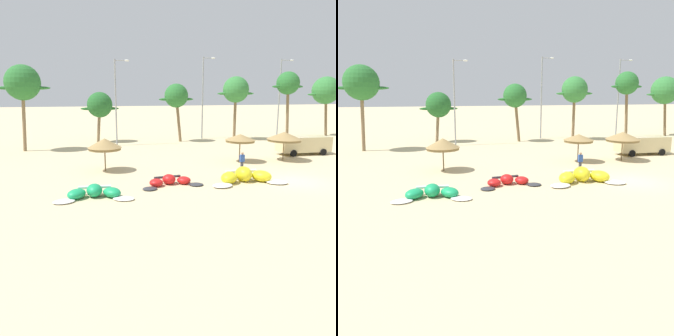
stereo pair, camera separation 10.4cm
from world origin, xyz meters
TOP-DOWN VIEW (x-y plane):
  - ground_plane at (0.00, 0.00)m, footprint 260.00×260.00m
  - kite_far_left at (-14.16, -0.90)m, footprint 5.03×2.44m
  - kite_left at (-8.97, 1.03)m, footprint 4.56×2.31m
  - kite_left_of_center at (-3.56, 0.60)m, footprint 5.85×2.67m
  - beach_umbrella_near_van at (-13.12, 6.52)m, footprint 2.73×2.73m
  - beach_umbrella_middle at (-0.93, 7.66)m, footprint 2.73×2.73m
  - beach_umbrella_near_palms at (3.36, 7.44)m, footprint 3.17×3.17m
  - parked_van at (6.93, 9.94)m, footprint 5.35×2.23m
  - person_near_kites at (-2.44, 3.72)m, footprint 0.36×0.24m
  - palm_leftmost at (-20.82, 18.39)m, footprint 5.56×3.71m
  - palm_left at (-12.80, 23.63)m, footprint 4.73×3.15m
  - palm_left_of_gap at (-3.36, 22.04)m, footprint 4.46×2.98m
  - palm_center_left at (4.60, 22.04)m, footprint 5.05×3.37m
  - palm_center_right at (11.01, 20.33)m, footprint 4.39×2.93m
  - palm_right_of_gap at (18.74, 23.23)m, footprint 5.76×3.84m
  - lamppost_west at (-10.93, 20.35)m, footprint 1.78×0.24m
  - lamppost_west_center at (0.87, 24.06)m, footprint 1.73×0.24m
  - lamppost_east_center at (11.45, 22.87)m, footprint 1.91×0.24m

SIDE VIEW (x-z plane):
  - ground_plane at x=0.00m, z-range 0.00..0.00m
  - kite_left at x=-8.97m, z-range -0.08..0.63m
  - kite_far_left at x=-14.16m, z-range -0.09..0.71m
  - kite_left_of_center at x=-3.56m, z-range -0.13..0.95m
  - person_near_kites at x=-2.44m, z-range 0.01..1.63m
  - parked_van at x=6.93m, z-range 0.17..2.01m
  - beach_umbrella_middle at x=-0.93m, z-range 0.92..3.49m
  - beach_umbrella_near_van at x=-13.12m, z-range 0.87..3.55m
  - beach_umbrella_near_palms at x=3.36m, z-range 0.91..3.60m
  - palm_left at x=-12.80m, z-range 1.49..7.76m
  - lamppost_west at x=-10.93m, z-range 0.54..10.50m
  - palm_left_of_gap at x=-3.36m, z-range 2.06..9.34m
  - lamppost_east_center at x=11.45m, z-range 0.56..11.13m
  - lamppost_west_center at x=0.87m, z-range 0.54..11.29m
  - palm_right_of_gap at x=18.74m, z-range 2.21..10.58m
  - palm_center_left at x=4.60m, z-range 2.35..10.57m
  - palm_leftmost at x=-20.82m, z-range 2.62..11.71m
  - palm_center_right at x=11.01m, z-range 2.80..11.62m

